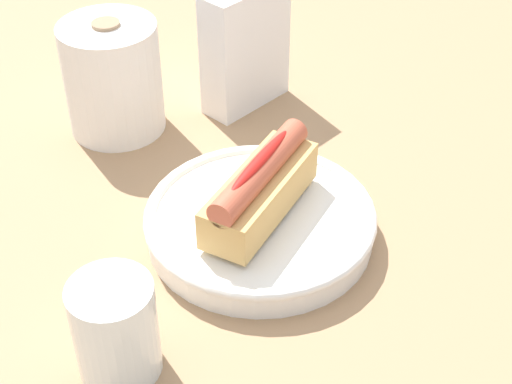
{
  "coord_description": "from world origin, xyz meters",
  "views": [
    {
      "loc": [
        -0.45,
        -0.32,
        0.51
      ],
      "look_at": [
        0.01,
        0.0,
        0.05
      ],
      "focal_mm": 53.71,
      "sensor_mm": 36.0,
      "label": 1
    }
  ],
  "objects_px": {
    "serving_bowl": "(256,220)",
    "hotdog_front": "(256,185)",
    "paper_towel_roll": "(113,78)",
    "napkin_box": "(245,47)",
    "water_glass": "(116,332)"
  },
  "relations": [
    {
      "from": "serving_bowl",
      "to": "paper_towel_roll",
      "type": "distance_m",
      "value": 0.26
    },
    {
      "from": "serving_bowl",
      "to": "paper_towel_roll",
      "type": "height_order",
      "value": "paper_towel_roll"
    },
    {
      "from": "water_glass",
      "to": "napkin_box",
      "type": "bearing_deg",
      "value": 22.11
    },
    {
      "from": "serving_bowl",
      "to": "paper_towel_roll",
      "type": "xyz_separation_m",
      "value": [
        0.06,
        0.24,
        0.05
      ]
    },
    {
      "from": "serving_bowl",
      "to": "napkin_box",
      "type": "bearing_deg",
      "value": 38.55
    },
    {
      "from": "paper_towel_roll",
      "to": "napkin_box",
      "type": "distance_m",
      "value": 0.16
    },
    {
      "from": "serving_bowl",
      "to": "hotdog_front",
      "type": "relative_size",
      "value": 1.45
    },
    {
      "from": "paper_towel_roll",
      "to": "water_glass",
      "type": "bearing_deg",
      "value": -136.15
    },
    {
      "from": "hotdog_front",
      "to": "napkin_box",
      "type": "bearing_deg",
      "value": 38.55
    },
    {
      "from": "hotdog_front",
      "to": "napkin_box",
      "type": "xyz_separation_m",
      "value": [
        0.19,
        0.15,
        0.01
      ]
    },
    {
      "from": "hotdog_front",
      "to": "paper_towel_roll",
      "type": "height_order",
      "value": "paper_towel_roll"
    },
    {
      "from": "serving_bowl",
      "to": "hotdog_front",
      "type": "bearing_deg",
      "value": -113.96
    },
    {
      "from": "water_glass",
      "to": "serving_bowl",
      "type": "bearing_deg",
      "value": 1.39
    },
    {
      "from": "serving_bowl",
      "to": "hotdog_front",
      "type": "height_order",
      "value": "hotdog_front"
    },
    {
      "from": "water_glass",
      "to": "napkin_box",
      "type": "xyz_separation_m",
      "value": [
        0.39,
        0.16,
        0.03
      ]
    }
  ]
}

